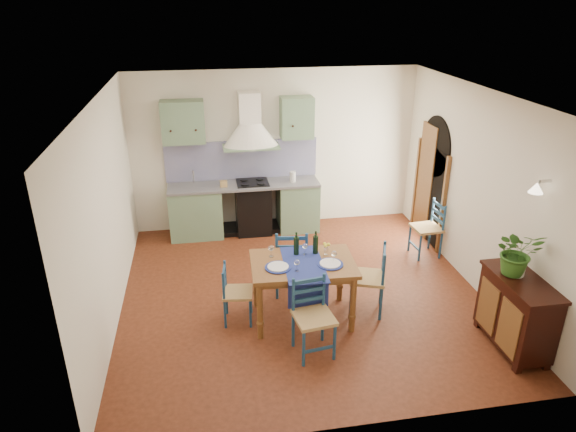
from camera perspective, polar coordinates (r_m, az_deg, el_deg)
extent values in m
plane|color=#3E1A0D|center=(7.43, 1.53, -8.53)|extent=(5.00, 5.00, 0.00)
cube|color=beige|center=(9.12, -1.43, 7.36)|extent=(5.00, 0.04, 2.80)
cube|color=slate|center=(9.07, -10.18, 0.43)|extent=(0.90, 0.60, 0.88)
cube|color=slate|center=(9.21, 1.07, 1.19)|extent=(0.70, 0.60, 0.88)
cube|color=black|center=(9.10, -3.89, 0.86)|extent=(0.60, 0.58, 0.88)
cube|color=gray|center=(8.92, -4.93, 3.52)|extent=(2.60, 0.64, 0.04)
cube|color=silver|center=(8.90, -10.39, 3.12)|extent=(0.45, 0.40, 0.03)
cylinder|color=silver|center=(9.02, -10.46, 4.44)|extent=(0.02, 0.02, 0.26)
cube|color=black|center=(8.92, -3.97, 3.73)|extent=(0.55, 0.48, 0.02)
cube|color=black|center=(9.30, -4.77, -1.36)|extent=(2.60, 0.50, 0.08)
cube|color=#0A0C5C|center=(9.07, -5.16, 6.24)|extent=(2.65, 0.05, 0.68)
cube|color=slate|center=(8.71, -11.59, 10.19)|extent=(0.70, 0.34, 0.70)
cube|color=slate|center=(8.85, 0.99, 10.88)|extent=(0.55, 0.34, 0.70)
cone|color=silver|center=(8.74, -4.17, 8.95)|extent=(0.96, 0.96, 0.40)
cube|color=silver|center=(8.72, -4.32, 11.96)|extent=(0.36, 0.30, 0.50)
cube|color=beige|center=(7.66, 20.35, 2.61)|extent=(0.04, 5.00, 2.80)
cube|color=black|center=(9.00, 15.54, 2.39)|extent=(0.03, 1.00, 1.65)
cylinder|color=black|center=(8.75, 16.12, 7.42)|extent=(0.03, 1.00, 1.00)
cube|color=brown|center=(8.54, 16.85, 1.07)|extent=(0.06, 0.06, 1.65)
cube|color=brown|center=(9.45, 14.07, 3.56)|extent=(0.06, 0.06, 1.65)
cube|color=brown|center=(9.13, 15.00, 3.79)|extent=(0.04, 0.55, 1.96)
cylinder|color=silver|center=(6.32, 26.74, 3.48)|extent=(0.15, 0.04, 0.04)
cone|color=#FFEDC6|center=(6.28, 25.88, 2.85)|extent=(0.16, 0.16, 0.12)
cube|color=beige|center=(6.79, -19.51, 0.08)|extent=(0.04, 5.00, 2.80)
cube|color=white|center=(6.40, 1.81, 13.25)|extent=(5.00, 5.00, 0.01)
cube|color=brown|center=(6.50, 1.67, -5.38)|extent=(1.35, 0.93, 0.05)
cube|color=brown|center=(6.53, 1.66, -5.88)|extent=(1.21, 0.79, 0.08)
cylinder|color=brown|center=(6.36, -3.13, -10.53)|extent=(0.08, 0.08, 0.78)
cylinder|color=brown|center=(6.97, -3.57, -7.22)|extent=(0.08, 0.08, 0.78)
cylinder|color=brown|center=(6.52, 7.22, -9.75)|extent=(0.08, 0.08, 0.78)
cylinder|color=brown|center=(7.11, 5.83, -6.60)|extent=(0.08, 0.08, 0.78)
cube|color=navy|center=(6.44, 1.74, -5.39)|extent=(0.53, 1.00, 0.01)
cube|color=navy|center=(6.20, 2.28, -8.63)|extent=(0.49, 0.04, 0.38)
cylinder|color=navy|center=(6.35, -1.12, -5.72)|extent=(0.33, 0.33, 0.01)
cylinder|color=silver|center=(6.34, -1.12, -5.64)|extent=(0.26, 0.26, 0.01)
cylinder|color=navy|center=(6.44, 4.71, -5.35)|extent=(0.33, 0.33, 0.01)
cylinder|color=silver|center=(6.44, 4.72, -5.27)|extent=(0.26, 0.26, 0.01)
cylinder|color=black|center=(6.60, 0.93, -3.09)|extent=(0.07, 0.07, 0.32)
cylinder|color=black|center=(6.63, 3.08, -2.97)|extent=(0.07, 0.07, 0.32)
cylinder|color=white|center=(6.65, 4.26, -3.88)|extent=(0.05, 0.05, 0.10)
sphere|color=yellow|center=(6.61, 4.28, -3.19)|extent=(0.10, 0.10, 0.10)
cylinder|color=navy|center=(6.02, 1.75, -14.52)|extent=(0.04, 0.04, 0.48)
cylinder|color=navy|center=(6.17, 0.59, -10.76)|extent=(0.04, 0.04, 0.95)
cylinder|color=navy|center=(6.13, 5.19, -13.80)|extent=(0.04, 0.04, 0.48)
cylinder|color=navy|center=(6.28, 3.93, -10.14)|extent=(0.04, 0.04, 0.95)
cube|color=tan|center=(6.06, 2.90, -11.20)|extent=(0.50, 0.50, 0.04)
cube|color=navy|center=(6.13, 2.30, -9.23)|extent=(0.40, 0.08, 0.05)
cube|color=navy|center=(6.06, 2.32, -8.23)|extent=(0.40, 0.08, 0.05)
cube|color=navy|center=(6.00, 2.34, -7.20)|extent=(0.40, 0.08, 0.05)
cube|color=navy|center=(6.10, 3.48, -14.56)|extent=(0.38, 0.08, 0.03)
cylinder|color=navy|center=(7.54, 1.83, -5.77)|extent=(0.04, 0.04, 0.51)
cylinder|color=navy|center=(7.07, 2.04, -5.64)|extent=(0.04, 0.04, 1.01)
cylinder|color=navy|center=(7.53, -1.24, -5.81)|extent=(0.04, 0.04, 0.51)
cylinder|color=navy|center=(7.06, -1.24, -5.68)|extent=(0.04, 0.04, 1.01)
cube|color=tan|center=(7.22, 0.35, -4.69)|extent=(0.53, 0.53, 0.04)
cube|color=navy|center=(6.98, 0.40, -4.46)|extent=(0.42, 0.09, 0.05)
cube|color=navy|center=(6.92, 0.41, -3.49)|extent=(0.42, 0.09, 0.05)
cube|color=navy|center=(6.86, 0.41, -2.49)|extent=(0.42, 0.09, 0.05)
cube|color=navy|center=(7.56, 0.30, -6.16)|extent=(0.40, 0.09, 0.03)
cylinder|color=navy|center=(6.65, -4.20, -10.76)|extent=(0.03, 0.03, 0.41)
cylinder|color=navy|center=(6.56, -7.09, -9.38)|extent=(0.03, 0.03, 0.80)
cylinder|color=navy|center=(6.92, -4.15, -9.26)|extent=(0.03, 0.03, 0.41)
cylinder|color=navy|center=(6.83, -6.92, -7.91)|extent=(0.03, 0.03, 0.80)
cube|color=tan|center=(6.68, -5.62, -8.45)|extent=(0.42, 0.42, 0.04)
cube|color=navy|center=(6.63, -7.06, -7.65)|extent=(0.06, 0.34, 0.04)
cube|color=navy|center=(6.57, -7.11, -6.85)|extent=(0.06, 0.34, 0.04)
cube|color=navy|center=(6.52, -7.15, -6.04)|extent=(0.06, 0.34, 0.04)
cube|color=navy|center=(6.81, -4.16, -10.31)|extent=(0.07, 0.32, 0.02)
cylinder|color=navy|center=(7.18, 7.21, -7.68)|extent=(0.04, 0.04, 0.49)
cylinder|color=navy|center=(7.06, 10.45, -6.27)|extent=(0.04, 0.04, 0.96)
cylinder|color=navy|center=(6.86, 7.01, -9.34)|extent=(0.04, 0.04, 0.49)
cylinder|color=navy|center=(6.73, 10.42, -7.89)|extent=(0.04, 0.04, 0.96)
cube|color=tan|center=(6.88, 8.84, -6.76)|extent=(0.58, 0.58, 0.04)
cube|color=navy|center=(6.82, 10.53, -5.90)|extent=(0.16, 0.39, 0.05)
cube|color=navy|center=(6.76, 10.61, -4.95)|extent=(0.16, 0.39, 0.05)
cube|color=navy|center=(6.70, 10.69, -3.98)|extent=(0.16, 0.39, 0.05)
cube|color=navy|center=(7.05, 7.09, -8.86)|extent=(0.16, 0.37, 0.03)
cylinder|color=navy|center=(8.70, 13.35, -2.40)|extent=(0.04, 0.04, 0.47)
cylinder|color=navy|center=(8.77, 15.61, -0.82)|extent=(0.04, 0.04, 0.91)
cylinder|color=navy|center=(8.41, 14.45, -3.45)|extent=(0.04, 0.04, 0.47)
cylinder|color=navy|center=(8.49, 16.77, -1.80)|extent=(0.04, 0.04, 0.91)
cube|color=tan|center=(8.53, 15.14, -1.28)|extent=(0.46, 0.46, 0.04)
cube|color=navy|center=(8.57, 16.30, -0.38)|extent=(0.05, 0.39, 0.05)
cube|color=navy|center=(8.52, 16.39, 0.36)|extent=(0.05, 0.39, 0.05)
cube|color=navy|center=(8.47, 16.48, 1.12)|extent=(0.05, 0.39, 0.05)
cube|color=navy|center=(8.57, 13.86, -3.22)|extent=(0.06, 0.37, 0.03)
cube|color=black|center=(6.72, 24.04, -9.73)|extent=(0.45, 1.00, 0.82)
cube|color=black|center=(6.52, 24.65, -6.58)|extent=(0.50, 1.05, 0.04)
cube|color=brown|center=(6.47, 23.32, -11.40)|extent=(0.02, 0.38, 0.63)
cube|color=brown|center=(6.79, 21.31, -9.30)|extent=(0.02, 0.38, 0.63)
cube|color=black|center=(6.60, 24.12, -15.24)|extent=(0.08, 0.08, 0.08)
cube|color=black|center=(7.18, 20.38, -11.13)|extent=(0.08, 0.08, 0.08)
cube|color=black|center=(6.78, 26.68, -14.61)|extent=(0.08, 0.08, 0.08)
cube|color=black|center=(7.35, 22.79, -10.68)|extent=(0.08, 0.08, 0.08)
imported|color=#2B5A1C|center=(6.46, 24.15, -3.68)|extent=(0.59, 0.54, 0.57)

